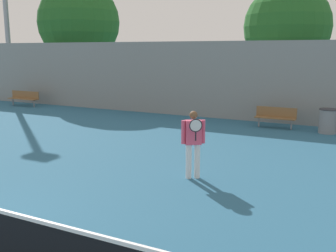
% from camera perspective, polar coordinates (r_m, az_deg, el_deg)
% --- Properties ---
extents(tennis_player, '(0.54, 0.52, 1.66)m').
position_cam_1_polar(tennis_player, '(9.46, 3.68, -2.12)').
color(tennis_player, silver).
rests_on(tennis_player, ground_plane).
extents(bench_courtside_near, '(1.60, 0.40, 0.83)m').
position_cam_1_polar(bench_courtside_near, '(16.31, 15.35, 1.49)').
color(bench_courtside_near, brown).
rests_on(bench_courtside_near, ground_plane).
extents(bench_courtside_far, '(2.00, 0.40, 0.83)m').
position_cam_1_polar(bench_courtside_far, '(23.34, -20.15, 3.98)').
color(bench_courtside_far, brown).
rests_on(bench_courtside_far, ground_plane).
extents(light_pole_near_left, '(0.90, 0.60, 10.05)m').
position_cam_1_polar(light_pole_near_left, '(25.86, -22.54, 16.03)').
color(light_pole_near_left, '#939399').
rests_on(light_pole_near_left, ground_plane).
extents(trash_bin, '(0.67, 0.67, 0.93)m').
position_cam_1_polar(trash_bin, '(15.89, 22.18, 0.68)').
color(trash_bin, gray).
rests_on(trash_bin, ground_plane).
extents(back_fence, '(31.86, 0.06, 3.47)m').
position_cam_1_polar(back_fence, '(18.03, 6.75, 6.63)').
color(back_fence, gray).
rests_on(back_fence, ground_plane).
extents(tree_green_tall, '(4.99, 4.99, 7.25)m').
position_cam_1_polar(tree_green_tall, '(25.69, -12.79, 14.41)').
color(tree_green_tall, brown).
rests_on(tree_green_tall, ground_plane).
extents(tree_green_broad, '(4.08, 4.08, 6.20)m').
position_cam_1_polar(tree_green_broad, '(20.07, 16.90, 13.58)').
color(tree_green_broad, brown).
rests_on(tree_green_broad, ground_plane).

